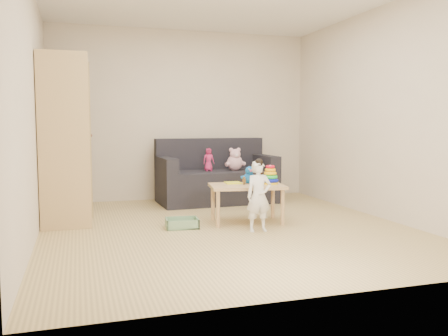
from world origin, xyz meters
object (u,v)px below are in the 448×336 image
object	(u,v)px
play_table	(247,204)
toddler	(259,197)
wardrobe	(65,140)
sofa	(217,186)

from	to	relation	value
play_table	toddler	world-z (taller)	toddler
wardrobe	toddler	size ratio (longest dim) A/B	2.60
toddler	wardrobe	bearing A→B (deg)	150.02
sofa	play_table	xyz separation A→B (m)	(-0.07, -1.50, -0.01)
play_table	toddler	bearing A→B (deg)	-94.15
wardrobe	play_table	size ratio (longest dim) A/B	2.27
play_table	wardrobe	bearing A→B (deg)	159.82
sofa	toddler	xyz separation A→B (m)	(-0.11, -1.98, 0.14)
toddler	play_table	bearing A→B (deg)	87.32
sofa	toddler	bearing A→B (deg)	-95.44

